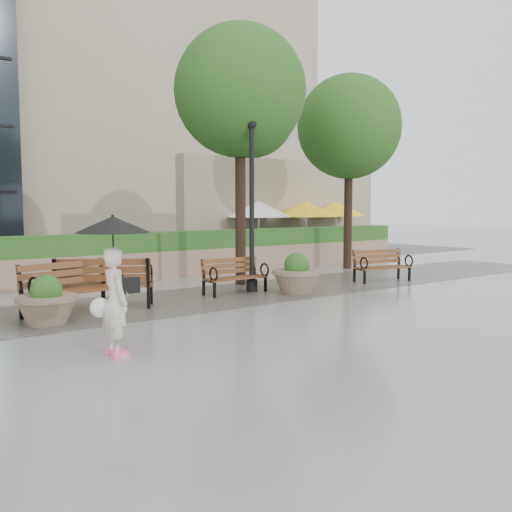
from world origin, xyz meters
TOP-DOWN VIEW (x-y plane):
  - ground at (0.00, 0.00)m, footprint 100.00×100.00m
  - cobble_strip at (0.00, 3.00)m, footprint 28.00×3.20m
  - hedge_wall at (0.00, 7.00)m, footprint 24.00×0.80m
  - cafe_wall at (9.50, 10.00)m, footprint 10.00×0.60m
  - cafe_hedge at (9.00, 7.80)m, footprint 8.00×0.50m
  - asphalt_street at (0.00, 11.00)m, footprint 40.00×7.00m
  - bldg_stone at (10.00, 23.00)m, footprint 18.00×10.00m
  - bench_1 at (-2.10, 2.90)m, footprint 2.00×1.13m
  - bench_2 at (-1.28, 3.24)m, footprint 2.05×1.72m
  - bench_3 at (1.95, 3.07)m, footprint 1.62×0.67m
  - bench_4 at (6.54, 2.38)m, footprint 1.74×0.97m
  - planter_left at (-2.79, 2.23)m, footprint 1.07×1.07m
  - planter_right at (3.17, 2.21)m, footprint 1.18×1.18m
  - lamppost at (2.49, 3.11)m, footprint 0.28×0.28m
  - tree_1 at (3.18, 4.39)m, footprint 3.55×3.47m
  - tree_2 at (8.47, 5.43)m, footprint 3.55×3.47m
  - patio_umb_white at (7.36, 9.04)m, footprint 2.50×2.50m
  - patio_umb_yellow_a at (9.42, 8.63)m, footprint 2.50×2.50m
  - patio_umb_yellow_b at (11.55, 9.07)m, footprint 2.50×2.50m
  - pedestrian at (-2.70, -0.49)m, footprint 1.07×1.07m

SIDE VIEW (x-z plane):
  - ground at x=0.00m, z-range 0.00..0.00m
  - asphalt_street at x=0.00m, z-range 0.00..0.00m
  - cobble_strip at x=0.00m, z-range 0.00..0.01m
  - bench_3 at x=1.95m, z-range -0.17..0.69m
  - bench_4 at x=6.54m, z-range -0.18..0.71m
  - bench_1 at x=-2.10m, z-range -0.21..0.81m
  - bench_2 at x=-1.28m, z-range -0.21..0.84m
  - planter_left at x=-2.79m, z-range -0.10..0.80m
  - planter_right at x=3.17m, z-range -0.11..0.88m
  - cafe_hedge at x=9.00m, z-range 0.00..0.90m
  - hedge_wall at x=0.00m, z-range -0.01..1.34m
  - pedestrian at x=-2.70m, z-range 0.21..2.18m
  - lamppost at x=2.49m, z-range -0.25..3.96m
  - patio_umb_white at x=7.36m, z-range 0.84..3.14m
  - patio_umb_yellow_a at x=9.42m, z-range 0.84..3.14m
  - patio_umb_yellow_b at x=11.55m, z-range 0.84..3.14m
  - cafe_wall at x=9.50m, z-range 0.00..4.00m
  - tree_2 at x=8.47m, z-range 1.38..7.88m
  - tree_1 at x=3.18m, z-range 1.56..8.41m
  - bldg_stone at x=10.00m, z-range 0.00..20.00m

